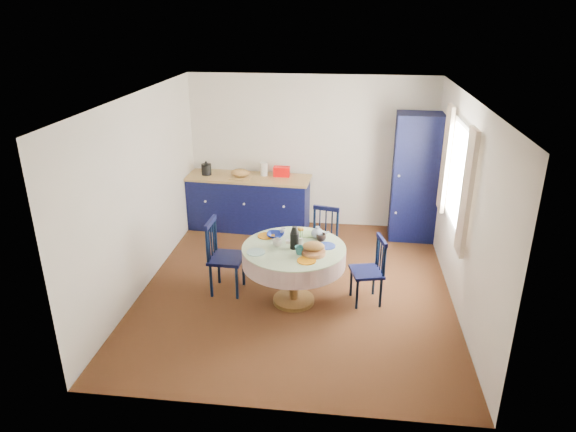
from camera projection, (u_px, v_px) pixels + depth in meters
The scene contains 17 objects.
floor at pixel (296, 287), 6.82m from camera, with size 4.50×4.50×0.00m, color black.
ceiling at pixel (298, 97), 5.88m from camera, with size 4.50×4.50×0.00m, color white.
wall_back at pixel (311, 152), 8.42m from camera, with size 4.00×0.02×2.50m, color white.
wall_left at pixel (142, 193), 6.57m from camera, with size 0.02×4.50×2.50m, color white.
wall_right at pixel (463, 206), 6.13m from camera, with size 0.02×4.50×2.50m, color white.
window at pixel (457, 177), 6.31m from camera, with size 0.10×1.74×1.45m.
kitchen_counter at pixel (249, 202), 8.50m from camera, with size 2.06×0.76×1.14m.
pantry_cabinet at pixel (415, 178), 7.96m from camera, with size 0.72×0.53×2.00m.
dining_table at pixel (295, 256), 6.25m from camera, with size 1.26×1.26×1.04m.
chair_left at pixel (223, 256), 6.57m from camera, with size 0.44×0.46×0.99m.
chair_far at pixel (323, 240), 7.10m from camera, with size 0.48×0.47×0.91m.
chair_right at pixel (370, 270), 6.34m from camera, with size 0.45×0.47×0.87m.
mug_a at pixel (277, 243), 6.21m from camera, with size 0.11×0.11×0.09m, color silver.
mug_b at pixel (299, 250), 6.01m from camera, with size 0.11×0.11×0.10m, color teal.
mug_c at pixel (321, 237), 6.35m from camera, with size 0.12×0.12×0.10m, color black.
mug_d at pixel (283, 231), 6.54m from camera, with size 0.09×0.09×0.08m, color silver.
cobalt_bowl at pixel (276, 235), 6.47m from camera, with size 0.22×0.22×0.05m, color navy.
Camera 1 is at (0.59, -5.93, 3.45)m, focal length 32.00 mm.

